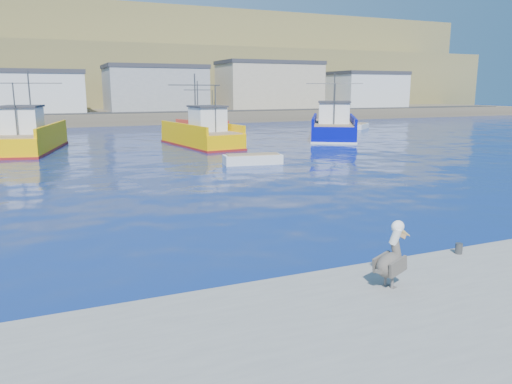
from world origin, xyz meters
TOP-DOWN VIEW (x-y plane):
  - ground at (0.00, 0.00)m, footprint 260.00×260.00m
  - dock_bollards at (0.60, -3.40)m, footprint 36.20×0.20m
  - far_shore at (0.00, 109.20)m, footprint 200.00×81.00m
  - trawler_yellow_a at (-8.25, 31.53)m, footprint 6.41×12.14m
  - trawler_yellow_b at (5.80, 29.30)m, footprint 5.06×10.88m
  - trawler_blue at (20.42, 30.85)m, footprint 10.02×12.66m
  - boat_orange at (9.61, 40.98)m, footprint 4.61×7.30m
  - skiff_mid at (5.68, 17.50)m, footprint 4.08×1.92m
  - skiff_far at (30.46, 40.39)m, footprint 3.78×3.50m
  - pelican at (-0.25, -4.55)m, footprint 1.24×0.73m

SIDE VIEW (x-z plane):
  - ground at x=0.00m, z-range 0.00..0.00m
  - skiff_far at x=30.46m, z-range -0.15..0.68m
  - skiff_mid at x=5.68m, z-range -0.15..0.70m
  - dock_bollards at x=0.60m, z-range 0.50..0.80m
  - boat_orange at x=9.61m, z-range -1.98..3.91m
  - trawler_yellow_b at x=5.80m, z-range -2.21..4.21m
  - trawler_yellow_a at x=-8.25m, z-range -2.22..4.33m
  - trawler_blue at x=20.42m, z-range -2.23..4.41m
  - pelican at x=-0.25m, z-range 0.39..1.94m
  - far_shore at x=0.00m, z-range -3.02..20.98m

